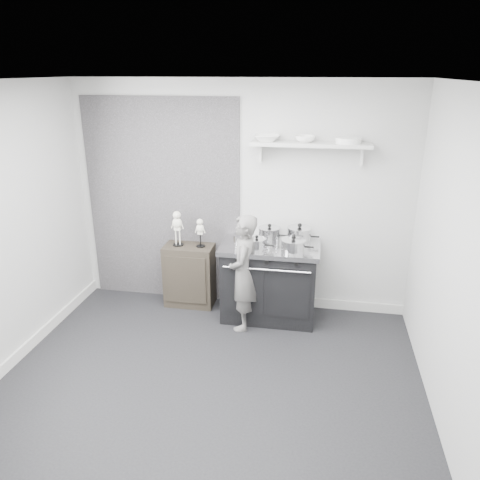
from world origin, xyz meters
The scene contains 16 objects.
ground centered at (0.00, 0.00, 0.00)m, with size 4.00×4.00×0.00m, color black.
room_shell centered at (-0.09, 0.15, 1.64)m, with size 4.02×3.62×2.71m.
wall_shelf centered at (0.80, 1.68, 2.01)m, with size 1.30×0.26×0.24m.
stove centered at (0.41, 1.48, 0.46)m, with size 1.13×0.70×0.90m.
side_cabinet centered at (-0.60, 1.61, 0.39)m, with size 0.60×0.35×0.77m, color black.
child centered at (0.15, 1.18, 0.67)m, with size 0.49×0.32×1.33m, color slate.
pot_front_left centered at (0.12, 1.37, 0.98)m, with size 0.33×0.24×0.19m.
pot_back_left centered at (0.38, 1.61, 0.99)m, with size 0.34×0.26×0.21m.
pot_back_right centered at (0.73, 1.60, 1.00)m, with size 0.37×0.28×0.24m.
pot_front_right centered at (0.68, 1.32, 0.97)m, with size 0.36×0.27×0.19m.
pot_front_center centered at (0.28, 1.30, 0.97)m, with size 0.29×0.21×0.17m.
skeleton_full centered at (-0.73, 1.61, 1.02)m, with size 0.14×0.09×0.50m, color silver, non-canonical shape.
skeleton_torso centered at (-0.45, 1.61, 0.98)m, with size 0.11×0.07×0.40m, color silver, non-canonical shape.
bowl_large centered at (0.32, 1.67, 2.07)m, with size 0.28×0.28×0.07m, color white.
bowl_small centered at (0.74, 1.67, 2.07)m, with size 0.22×0.22×0.07m, color white.
plate_stack centered at (1.19, 1.67, 2.07)m, with size 0.27×0.27×0.06m, color white.
Camera 1 is at (0.94, -3.48, 2.78)m, focal length 35.00 mm.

